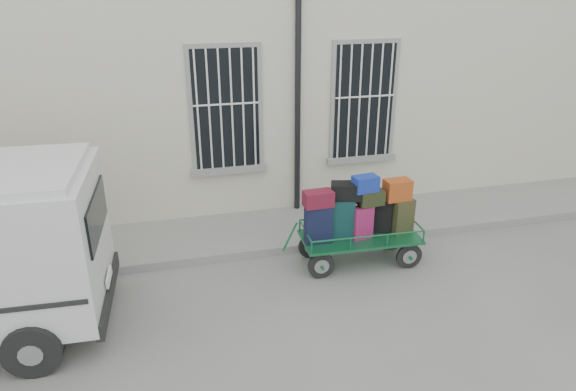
% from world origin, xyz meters
% --- Properties ---
extents(ground, '(80.00, 80.00, 0.00)m').
position_xyz_m(ground, '(0.00, 0.00, 0.00)').
color(ground, slate).
rests_on(ground, ground).
extents(building, '(24.00, 5.15, 6.00)m').
position_xyz_m(building, '(0.00, 5.50, 3.00)').
color(building, beige).
rests_on(building, ground).
extents(sidewalk, '(24.00, 1.70, 0.15)m').
position_xyz_m(sidewalk, '(0.00, 2.20, 0.07)').
color(sidewalk, gray).
rests_on(sidewalk, ground).
extents(luggage_cart, '(2.31, 0.96, 1.58)m').
position_xyz_m(luggage_cart, '(1.43, 0.79, 0.83)').
color(luggage_cart, black).
rests_on(luggage_cart, ground).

